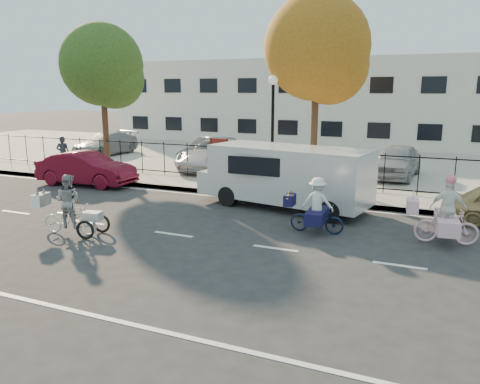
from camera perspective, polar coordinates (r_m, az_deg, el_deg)
The scene contains 21 objects.
ground at distance 13.21m, azimuth -8.09°, elevation -5.15°, with size 120.00×120.00×0.00m, color #333334.
road_markings at distance 13.21m, azimuth -8.09°, elevation -5.12°, with size 60.00×9.52×0.01m, color silver, non-canonical shape.
curb at distance 17.54m, azimuth 0.44°, elevation -0.36°, with size 60.00×0.10×0.15m, color #A8A399.
sidewalk at distance 18.49m, azimuth 1.70°, elevation 0.30°, with size 60.00×2.20×0.15m, color #A8A399.
parking_lot at distance 26.85m, azimuth 8.70°, elevation 3.97°, with size 60.00×15.60×0.15m, color #A8A399.
iron_fence at distance 19.35m, azimuth 2.91°, elevation 3.32°, with size 58.00×0.06×1.50m, color black, non-canonical shape.
building at distance 36.35m, azimuth 12.91°, elevation 10.62°, with size 34.00×10.00×6.00m, color silver.
lamppost at distance 18.58m, azimuth 4.02°, elevation 9.79°, with size 0.36×0.36×4.33m.
street_sign at distance 19.63m, azimuth -2.57°, elevation 4.98°, with size 0.85×0.06×1.80m.
zebra_trike at distance 13.75m, azimuth -20.08°, elevation -2.25°, with size 1.99×0.98×1.70m.
unicorn_bike at distance 13.25m, azimuth 23.79°, elevation -2.98°, with size 1.85×1.29×1.84m.
bull_bike at distance 13.26m, azimuth 9.27°, elevation -2.27°, with size 1.70×1.16×1.58m.
white_van at distance 15.79m, azimuth 5.61°, elevation 2.13°, with size 6.17×2.93×2.08m.
red_sedan at distance 20.63m, azimuth -18.24°, elevation 2.71°, with size 1.47×4.23×1.39m, color #590A1B.
pedestrian at distance 23.78m, azimuth -20.76°, elevation 4.42°, with size 0.60×0.39×1.65m, color black.
lot_car_a at distance 28.82m, azimuth -16.07°, elevation 5.67°, with size 1.84×4.53×1.31m, color #93979A.
lot_car_b at distance 22.81m, azimuth -2.91°, elevation 4.62°, with size 2.37×5.14×1.43m, color silver.
lot_car_c at distance 23.85m, azimuth -3.56°, elevation 4.93°, with size 1.49×4.28×1.41m, color #515459.
lot_car_d at distance 21.76m, azimuth 18.54°, elevation 3.63°, with size 1.70×4.23×1.44m, color #9E9FA5.
tree_west at distance 23.22m, azimuth -16.11°, elevation 14.23°, with size 3.80×3.80×6.97m.
tree_mid at distance 19.38m, azimuth 9.81°, elevation 16.38°, with size 4.17×4.17×7.65m.
Camera 1 is at (6.61, -10.73, 3.96)m, focal length 35.00 mm.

